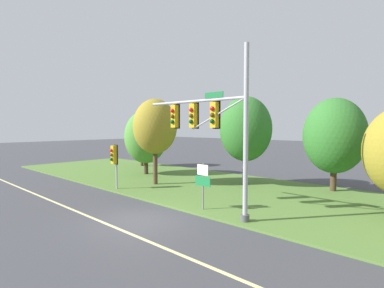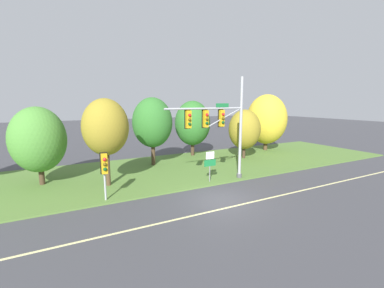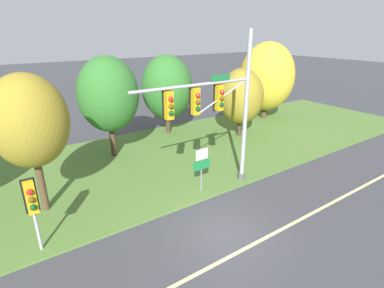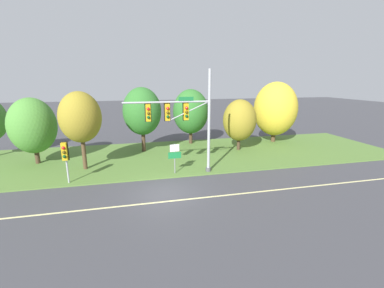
# 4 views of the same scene
# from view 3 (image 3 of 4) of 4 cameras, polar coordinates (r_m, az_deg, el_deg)

# --- Properties ---
(ground_plane) EXTENTS (160.00, 160.00, 0.00)m
(ground_plane) POSITION_cam_3_polar(r_m,az_deg,el_deg) (13.08, 6.14, -16.47)
(ground_plane) COLOR #3D3D42
(lane_stripe) EXTENTS (36.00, 0.16, 0.01)m
(lane_stripe) POSITION_cam_3_polar(r_m,az_deg,el_deg) (12.40, 9.92, -19.10)
(lane_stripe) COLOR beige
(lane_stripe) RESTS_ON ground
(grass_verge) EXTENTS (48.00, 11.50, 0.10)m
(grass_verge) POSITION_cam_3_polar(r_m,az_deg,el_deg) (19.14, -9.99, -3.68)
(grass_verge) COLOR #517533
(grass_verge) RESTS_ON ground
(traffic_signal_mast) EXTENTS (6.54, 0.49, 7.89)m
(traffic_signal_mast) POSITION_cam_3_polar(r_m,az_deg,el_deg) (14.44, 4.87, 7.16)
(traffic_signal_mast) COLOR #9EA0A5
(traffic_signal_mast) RESTS_ON grass_verge
(pedestrian_signal_near_kerb) EXTENTS (0.46, 0.55, 3.02)m
(pedestrian_signal_near_kerb) POSITION_cam_3_polar(r_m,az_deg,el_deg) (12.09, -28.23, -9.63)
(pedestrian_signal_near_kerb) COLOR #9EA0A5
(pedestrian_signal_near_kerb) RESTS_ON grass_verge
(route_sign_post) EXTENTS (1.01, 0.08, 2.36)m
(route_sign_post) POSITION_cam_3_polar(r_m,az_deg,el_deg) (15.07, 1.84, -3.79)
(route_sign_post) COLOR slate
(route_sign_post) RESTS_ON grass_verge
(tree_behind_signpost) EXTENTS (3.21, 3.21, 6.26)m
(tree_behind_signpost) POSITION_cam_3_polar(r_m,az_deg,el_deg) (14.22, -28.63, 3.74)
(tree_behind_signpost) COLOR #4C3823
(tree_behind_signpost) RESTS_ON grass_verge
(tree_mid_verge) EXTENTS (3.75, 3.75, 6.42)m
(tree_mid_verge) POSITION_cam_3_polar(r_m,az_deg,el_deg) (19.43, -15.65, 9.01)
(tree_mid_verge) COLOR #423021
(tree_mid_verge) RESTS_ON grass_verge
(tree_tall_centre) EXTENTS (3.95, 3.95, 6.11)m
(tree_tall_centre) POSITION_cam_3_polar(r_m,az_deg,el_deg) (23.67, -4.78, 10.66)
(tree_tall_centre) COLOR #423021
(tree_tall_centre) RESTS_ON grass_verge
(tree_right_far) EXTENTS (3.37, 3.37, 5.21)m
(tree_right_far) POSITION_cam_3_polar(r_m,az_deg,el_deg) (23.24, 9.32, 8.91)
(tree_right_far) COLOR #423021
(tree_right_far) RESTS_ON grass_verge
(tree_furthest_back) EXTENTS (4.89, 4.89, 6.90)m
(tree_furthest_back) POSITION_cam_3_polar(r_m,az_deg,el_deg) (28.66, 14.09, 12.33)
(tree_furthest_back) COLOR #4C3823
(tree_furthest_back) RESTS_ON grass_verge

